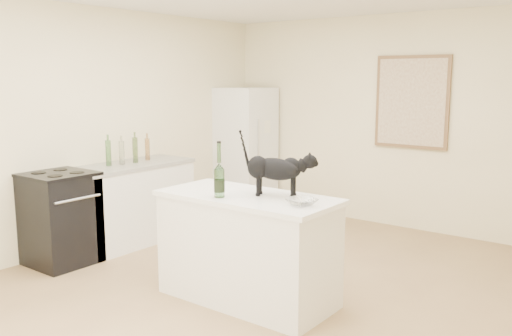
# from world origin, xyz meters

# --- Properties ---
(floor) EXTENTS (5.50, 5.50, 0.00)m
(floor) POSITION_xyz_m (0.00, 0.00, 0.00)
(floor) COLOR tan
(floor) RESTS_ON ground
(wall_back) EXTENTS (4.50, 0.00, 4.50)m
(wall_back) POSITION_xyz_m (0.00, 2.75, 1.30)
(wall_back) COLOR #FEF4C4
(wall_back) RESTS_ON ground
(wall_left) EXTENTS (0.00, 5.50, 5.50)m
(wall_left) POSITION_xyz_m (-2.25, 0.00, 1.30)
(wall_left) COLOR #FEF4C4
(wall_left) RESTS_ON ground
(island_base) EXTENTS (1.44, 0.67, 0.86)m
(island_base) POSITION_xyz_m (0.10, -0.20, 0.43)
(island_base) COLOR white
(island_base) RESTS_ON floor
(island_top) EXTENTS (1.50, 0.70, 0.04)m
(island_top) POSITION_xyz_m (0.10, -0.20, 0.88)
(island_top) COLOR white
(island_top) RESTS_ON island_base
(left_cabinets) EXTENTS (0.60, 1.40, 0.86)m
(left_cabinets) POSITION_xyz_m (-1.95, 0.30, 0.43)
(left_cabinets) COLOR white
(left_cabinets) RESTS_ON floor
(left_countertop) EXTENTS (0.62, 1.44, 0.04)m
(left_countertop) POSITION_xyz_m (-1.95, 0.30, 0.88)
(left_countertop) COLOR gray
(left_countertop) RESTS_ON left_cabinets
(stove) EXTENTS (0.60, 0.60, 0.90)m
(stove) POSITION_xyz_m (-1.95, -0.60, 0.45)
(stove) COLOR black
(stove) RESTS_ON floor
(fridge) EXTENTS (0.68, 0.68, 1.70)m
(fridge) POSITION_xyz_m (-1.95, 2.35, 0.85)
(fridge) COLOR white
(fridge) RESTS_ON floor
(artwork_frame) EXTENTS (0.90, 0.03, 1.10)m
(artwork_frame) POSITION_xyz_m (0.30, 2.72, 1.55)
(artwork_frame) COLOR brown
(artwork_frame) RESTS_ON wall_back
(artwork_canvas) EXTENTS (0.82, 0.00, 1.02)m
(artwork_canvas) POSITION_xyz_m (0.30, 2.70, 1.55)
(artwork_canvas) COLOR beige
(artwork_canvas) RESTS_ON wall_back
(black_cat) EXTENTS (0.58, 0.38, 0.39)m
(black_cat) POSITION_xyz_m (0.30, -0.09, 1.10)
(black_cat) COLOR black
(black_cat) RESTS_ON island_top
(wine_bottle) EXTENTS (0.10, 0.10, 0.40)m
(wine_bottle) POSITION_xyz_m (-0.02, -0.41, 1.10)
(wine_bottle) COLOR #245923
(wine_bottle) RESTS_ON island_top
(glass_bowl) EXTENTS (0.27, 0.27, 0.05)m
(glass_bowl) POSITION_xyz_m (0.66, -0.26, 0.93)
(glass_bowl) COLOR white
(glass_bowl) RESTS_ON island_top
(fridge_paper) EXTENTS (0.02, 0.13, 0.17)m
(fridge_paper) POSITION_xyz_m (-1.60, 2.41, 1.17)
(fridge_paper) COLOR white
(fridge_paper) RESTS_ON fridge
(counter_bottle_cluster) EXTENTS (0.12, 0.59, 0.28)m
(counter_bottle_cluster) POSITION_xyz_m (-1.97, 0.29, 1.03)
(counter_bottle_cluster) COLOR brown
(counter_bottle_cluster) RESTS_ON left_countertop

